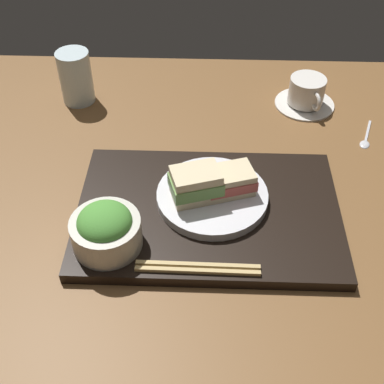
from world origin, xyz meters
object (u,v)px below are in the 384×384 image
Objects in this scene: chopsticks_pair at (198,268)px; coffee_cup at (306,94)px; salad_bowl at (106,229)px; drinking_glass at (76,77)px; sandwich_near at (196,184)px; sandwich_plate at (212,196)px; teaspoon at (366,139)px; sandwich_far at (229,181)px.

coffee_cup is at bearing 64.92° from chopsticks_pair.
drinking_glass is at bearing 107.13° from salad_bowl.
sandwich_near is at bearing 92.98° from chopsticks_pair.
chopsticks_pair is at bearing -59.95° from drinking_glass.
sandwich_plate is 15.45cm from chopsticks_pair.
salad_bowl reaches higher than teaspoon.
salad_bowl reaches higher than chopsticks_pair.
drinking_glass is (-13.47, 43.68, 0.29)cm from salad_bowl.
coffee_cup is (23.28, 33.76, -3.59)cm from sandwich_near.
sandwich_near is 6.02cm from sandwich_far.
salad_bowl is 0.85× the size of coffee_cup.
salad_bowl is (-13.76, -9.72, -0.95)cm from sandwich_near.
drinking_glass is at bearing 168.32° from teaspoon.
sandwich_plate is at bearing -162.28° from sandwich_far.
sandwich_near is 40.75cm from teaspoon.
salad_bowl is 45.71cm from drinking_glass.
coffee_cup is at bearing 58.12° from sandwich_plate.
sandwich_near is 14.98cm from chopsticks_pair.
salad_bowl is 0.58× the size of chopsticks_pair.
sandwich_near is at bearing -124.59° from coffee_cup.
sandwich_near reaches higher than teaspoon.
coffee_cup reaches higher than sandwich_plate.
coffee_cup reaches higher than chopsticks_pair.
chopsticks_pair is at bearing -106.97° from sandwich_far.
salad_bowl reaches higher than sandwich_near.
sandwich_plate is 1.97× the size of teaspoon.
sandwich_far is 17.29cm from chopsticks_pair.
sandwich_near is 41.17cm from coffee_cup.
chopsticks_pair is (14.51, -4.67, -3.14)cm from salad_bowl.
chopsticks_pair is at bearing -133.19° from teaspoon.
sandwich_plate is 1.98× the size of sandwich_near.
teaspoon is (28.52, 19.44, -5.50)cm from sandwich_far.
coffee_cup is 1.34× the size of teaspoon.
sandwich_plate is at bearing -47.70° from drinking_glass.
coffee_cup is at bearing 49.57° from salad_bowl.
chopsticks_pair is 1.64× the size of drinking_glass.
salad_bowl is 1.13× the size of teaspoon.
drinking_glass is (-27.97, 48.35, 3.43)cm from chopsticks_pair.
drinking_glass is at bearing 179.78° from coffee_cup.
sandwich_plate is 1.01× the size of chopsticks_pair.
drinking_glass is (-50.51, 0.20, 2.93)cm from coffee_cup.
coffee_cup is at bearing -0.22° from drinking_glass.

